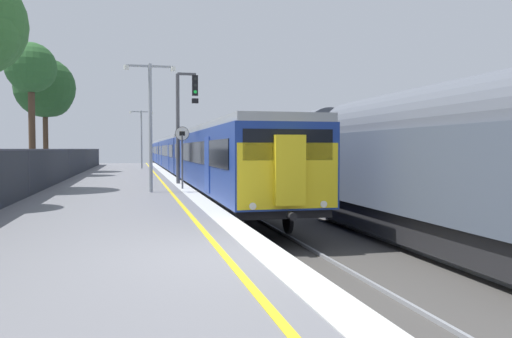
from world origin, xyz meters
name	(u,v)px	position (x,y,z in m)	size (l,w,h in m)	color
ground	(394,282)	(2.64, 0.00, -0.61)	(17.40, 110.00, 1.21)	slate
commuter_train_at_platform	(182,154)	(2.10, 34.69, 1.27)	(2.83, 60.94, 3.81)	navy
freight_train_adjacent_track	(260,154)	(6.10, 23.64, 1.36)	(2.60, 51.08, 4.34)	#232326
signal_gantry	(183,115)	(0.61, 17.26, 3.38)	(1.10, 0.24, 5.44)	#47474C
speed_limit_sign	(182,149)	(0.25, 13.89, 1.70)	(0.59, 0.08, 2.66)	#59595B
platform_lamp_mid	(150,116)	(-1.11, 12.54, 3.02)	(2.00, 0.20, 5.05)	#93999E
platform_lamp_far	(141,134)	(-1.11, 37.62, 3.01)	(2.00, 0.20, 5.04)	#93999E
background_tree_left	(30,71)	(-8.09, 26.87, 6.65)	(3.16, 3.16, 8.43)	#473323
background_tree_back	(46,90)	(-8.01, 32.50, 6.05)	(4.38, 4.38, 8.41)	#473323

